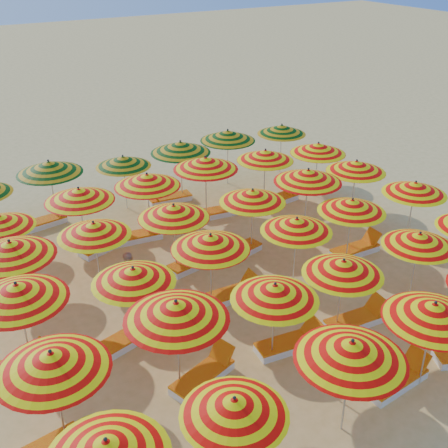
{
  "coord_description": "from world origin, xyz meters",
  "views": [
    {
      "loc": [
        -7.63,
        -12.71,
        9.51
      ],
      "look_at": [
        0.0,
        0.5,
        1.6
      ],
      "focal_mm": 45.0,
      "sensor_mm": 36.0,
      "label": 1
    }
  ],
  "objects_px": {
    "umbrella_19": "(94,229)",
    "umbrella_31": "(49,167)",
    "umbrella_2": "(351,351)",
    "lounger_14": "(139,236)",
    "beachgoer_b": "(128,273)",
    "lounger_4": "(204,375)",
    "lounger_11": "(195,262)",
    "lounger_9": "(230,295)",
    "lounger_16": "(279,199)",
    "umbrella_15": "(297,225)",
    "lounger_15": "(221,211)",
    "lounger_12": "(237,252)",
    "umbrella_10": "(419,240)",
    "umbrella_34": "(228,136)",
    "lounger_13": "(102,246)",
    "umbrella_3": "(434,312)",
    "umbrella_32": "(123,161)",
    "umbrella_23": "(356,166)",
    "umbrella_17": "(415,188)",
    "umbrella_28": "(265,155)",
    "lounger_19": "(169,198)",
    "umbrella_13": "(133,275)",
    "lounger_8": "(121,342)",
    "umbrella_14": "(210,242)",
    "lounger_5": "(289,343)",
    "umbrella_27": "(206,163)",
    "umbrella_21": "(253,196)",
    "umbrella_35": "(282,129)",
    "umbrella_12": "(17,292)",
    "umbrella_8": "(275,292)",
    "umbrella_9": "(343,267)",
    "umbrella_33": "(180,147)",
    "lounger_10": "(356,249)",
    "umbrella_29": "(318,148)",
    "umbrella_20": "(174,212)",
    "lounger_7": "(10,369)",
    "umbrella_7": "(176,311)",
    "umbrella_16": "(352,206)",
    "umbrella_1": "(234,407)",
    "umbrella_24": "(0,221)",
    "umbrella_25": "(79,195)",
    "umbrella_6": "(52,361)"
  },
  "relations": [
    {
      "from": "umbrella_21",
      "to": "umbrella_27",
      "type": "height_order",
      "value": "umbrella_27"
    },
    {
      "from": "umbrella_17",
      "to": "lounger_16",
      "type": "relative_size",
      "value": 1.37
    },
    {
      "from": "lounger_10",
      "to": "lounger_5",
      "type": "bearing_deg",
      "value": -148.58
    },
    {
      "from": "umbrella_24",
      "to": "lounger_4",
      "type": "xyz_separation_m",
      "value": [
        3.03,
        -7.13,
        -1.74
      ]
    },
    {
      "from": "umbrella_27",
      "to": "umbrella_34",
      "type": "bearing_deg",
      "value": 46.15
    },
    {
      "from": "lounger_5",
      "to": "lounger_14",
      "type": "relative_size",
      "value": 1.0
    },
    {
      "from": "umbrella_10",
      "to": "beachgoer_b",
      "type": "xyz_separation_m",
      "value": [
        -7.04,
        4.32,
        -1.25
      ]
    },
    {
      "from": "umbrella_1",
      "to": "umbrella_34",
      "type": "relative_size",
      "value": 0.86
    },
    {
      "from": "lounger_4",
      "to": "lounger_10",
      "type": "bearing_deg",
      "value": 2.31
    },
    {
      "from": "lounger_9",
      "to": "lounger_16",
      "type": "xyz_separation_m",
      "value": [
        5.07,
        4.75,
        0.0
      ]
    },
    {
      "from": "lounger_16",
      "to": "lounger_5",
      "type": "bearing_deg",
      "value": -130.96
    },
    {
      "from": "lounger_15",
      "to": "lounger_12",
      "type": "bearing_deg",
      "value": -102.79
    },
    {
      "from": "lounger_14",
      "to": "beachgoer_b",
      "type": "bearing_deg",
      "value": -110.78
    },
    {
      "from": "umbrella_19",
      "to": "beachgoer_b",
      "type": "bearing_deg",
      "value": -47.69
    },
    {
      "from": "umbrella_16",
      "to": "umbrella_8",
      "type": "bearing_deg",
      "value": -150.5
    },
    {
      "from": "umbrella_28",
      "to": "lounger_9",
      "type": "height_order",
      "value": "umbrella_28"
    },
    {
      "from": "lounger_4",
      "to": "lounger_11",
      "type": "bearing_deg",
      "value": 46.48
    },
    {
      "from": "umbrella_28",
      "to": "lounger_19",
      "type": "bearing_deg",
      "value": 147.15
    },
    {
      "from": "umbrella_27",
      "to": "lounger_7",
      "type": "relative_size",
      "value": 1.4
    },
    {
      "from": "umbrella_6",
      "to": "umbrella_31",
      "type": "bearing_deg",
      "value": 75.74
    },
    {
      "from": "umbrella_27",
      "to": "umbrella_21",
      "type": "bearing_deg",
      "value": -87.27
    },
    {
      "from": "lounger_14",
      "to": "umbrella_7",
      "type": "bearing_deg",
      "value": -98.8
    },
    {
      "from": "umbrella_15",
      "to": "lounger_7",
      "type": "relative_size",
      "value": 1.52
    },
    {
      "from": "umbrella_17",
      "to": "umbrella_31",
      "type": "relative_size",
      "value": 0.82
    },
    {
      "from": "umbrella_9",
      "to": "umbrella_34",
      "type": "relative_size",
      "value": 0.89
    },
    {
      "from": "umbrella_3",
      "to": "umbrella_32",
      "type": "xyz_separation_m",
      "value": [
        -2.48,
        12.53,
        -0.16
      ]
    },
    {
      "from": "umbrella_8",
      "to": "umbrella_31",
      "type": "xyz_separation_m",
      "value": [
        -2.65,
        10.18,
        0.18
      ]
    },
    {
      "from": "umbrella_25",
      "to": "umbrella_32",
      "type": "height_order",
      "value": "umbrella_25"
    },
    {
      "from": "umbrella_9",
      "to": "umbrella_33",
      "type": "bearing_deg",
      "value": 89.25
    },
    {
      "from": "umbrella_16",
      "to": "lounger_12",
      "type": "xyz_separation_m",
      "value": [
        -2.93,
        2.04,
        -1.84
      ]
    },
    {
      "from": "umbrella_12",
      "to": "umbrella_8",
      "type": "bearing_deg",
      "value": -27.2
    },
    {
      "from": "umbrella_29",
      "to": "umbrella_28",
      "type": "bearing_deg",
      "value": 169.5
    },
    {
      "from": "umbrella_1",
      "to": "lounger_14",
      "type": "bearing_deg",
      "value": 78.13
    },
    {
      "from": "umbrella_10",
      "to": "umbrella_23",
      "type": "bearing_deg",
      "value": 67.11
    },
    {
      "from": "umbrella_24",
      "to": "umbrella_34",
      "type": "height_order",
      "value": "umbrella_34"
    },
    {
      "from": "umbrella_35",
      "to": "umbrella_13",
      "type": "bearing_deg",
      "value": -142.1
    },
    {
      "from": "umbrella_15",
      "to": "lounger_12",
      "type": "bearing_deg",
      "value": 107.14
    },
    {
      "from": "umbrella_19",
      "to": "umbrella_31",
      "type": "relative_size",
      "value": 0.95
    },
    {
      "from": "umbrella_14",
      "to": "umbrella_21",
      "type": "bearing_deg",
      "value": 37.41
    },
    {
      "from": "umbrella_31",
      "to": "umbrella_34",
      "type": "xyz_separation_m",
      "value": [
        7.31,
        -0.01,
        -0.04
      ]
    },
    {
      "from": "umbrella_34",
      "to": "lounger_13",
      "type": "distance_m",
      "value": 7.4
    },
    {
      "from": "umbrella_23",
      "to": "umbrella_29",
      "type": "xyz_separation_m",
      "value": [
        -0.02,
        2.17,
        0.02
      ]
    },
    {
      "from": "umbrella_15",
      "to": "lounger_16",
      "type": "relative_size",
      "value": 1.51
    },
    {
      "from": "umbrella_20",
      "to": "umbrella_23",
      "type": "distance_m",
      "value": 7.36
    },
    {
      "from": "beachgoer_b",
      "to": "umbrella_14",
      "type": "bearing_deg",
      "value": 84.98
    },
    {
      "from": "umbrella_13",
      "to": "lounger_8",
      "type": "height_order",
      "value": "umbrella_13"
    },
    {
      "from": "umbrella_28",
      "to": "umbrella_29",
      "type": "bearing_deg",
      "value": -10.5
    },
    {
      "from": "umbrella_21",
      "to": "umbrella_2",
      "type": "bearing_deg",
      "value": -108.13
    },
    {
      "from": "umbrella_21",
      "to": "lounger_16",
      "type": "bearing_deg",
      "value": 41.58
    },
    {
      "from": "umbrella_2",
      "to": "lounger_14",
      "type": "height_order",
      "value": "umbrella_2"
    }
  ]
}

